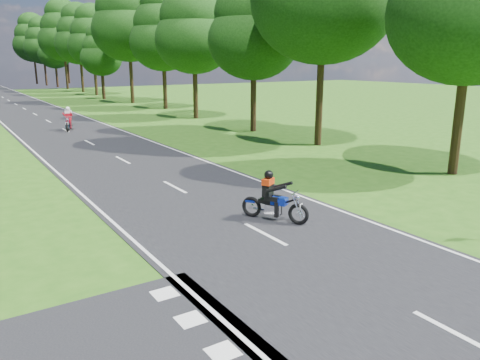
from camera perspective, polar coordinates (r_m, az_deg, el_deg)
ground at (r=11.84m, az=8.77°, el=-9.53°), size 160.00×160.00×0.00m
main_road at (r=58.69m, az=-25.66°, el=8.32°), size 7.00×140.00×0.02m
road_markings at (r=56.82m, az=-25.55°, el=8.20°), size 7.40×140.00×0.01m
treeline at (r=68.75m, az=-26.36°, el=15.85°), size 40.00×115.35×14.78m
rider_near_blue at (r=14.15m, az=4.25°, el=-1.94°), size 1.46×1.93×1.56m
rider_far_red at (r=34.97m, az=-20.21°, el=7.04°), size 1.28×2.06×1.63m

